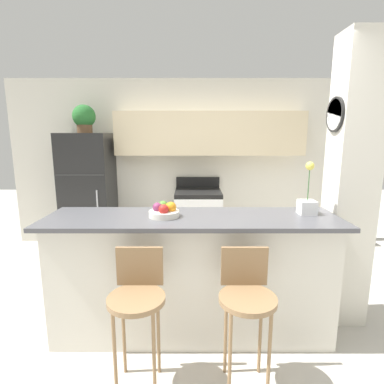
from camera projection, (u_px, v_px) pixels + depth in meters
name	position (u px, v px, depth m)	size (l,w,h in m)	color
ground_plane	(192.00, 331.00, 2.66)	(14.00, 14.00, 0.00)	beige
wall_back	(199.00, 152.00, 4.60)	(5.60, 0.38, 2.55)	silver
pillar_right	(350.00, 185.00, 2.64)	(0.38, 0.32, 2.55)	silver
counter_bar	(192.00, 275.00, 2.57)	(2.42, 0.65, 1.06)	silver
refrigerator	(89.00, 193.00, 4.41)	(0.69, 0.65, 1.74)	black
stove_range	(198.00, 220.00, 4.49)	(0.67, 0.66, 1.07)	white
bar_stool_left	(137.00, 298.00, 2.00)	(0.38, 0.38, 0.96)	olive
bar_stool_right	(247.00, 298.00, 2.00)	(0.38, 0.38, 0.96)	olive
potted_plant_on_fridge	(84.00, 118.00, 4.21)	(0.32, 0.32, 0.39)	brown
orchid_vase	(307.00, 202.00, 2.52)	(0.14, 0.14, 0.45)	white
fruit_bowl	(164.00, 211.00, 2.45)	(0.25, 0.25, 0.12)	silver
trash_bin	(126.00, 242.00, 4.33)	(0.28, 0.28, 0.38)	#59595B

